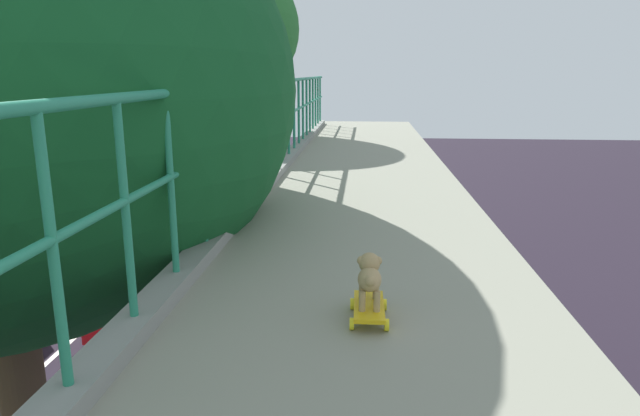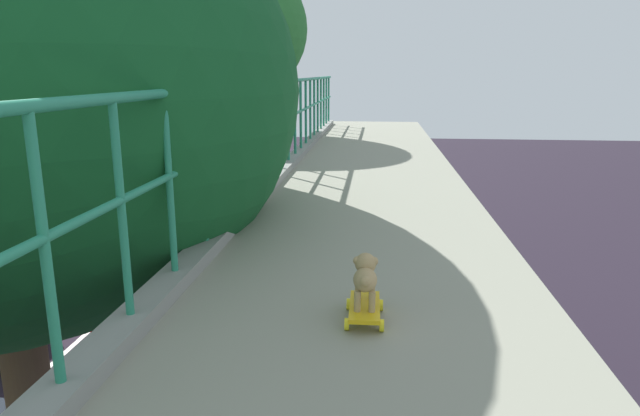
% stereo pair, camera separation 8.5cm
% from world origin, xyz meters
% --- Properties ---
extents(car_red_taxi_seventh, '(1.98, 3.84, 1.67)m').
position_xyz_m(car_red_taxi_seventh, '(-5.08, 13.76, 0.72)').
color(car_red_taxi_seventh, red).
rests_on(car_red_taxi_seventh, ground).
extents(city_bus, '(2.67, 11.57, 3.40)m').
position_xyz_m(city_bus, '(-8.31, 25.29, 1.92)').
color(city_bus, white).
rests_on(city_bus, ground).
extents(roadside_tree_far, '(4.05, 4.05, 9.39)m').
position_xyz_m(roadside_tree_far, '(-2.47, 11.51, 7.57)').
color(roadside_tree_far, brown).
rests_on(roadside_tree_far, ground).
extents(toy_skateboard, '(0.21, 0.41, 0.09)m').
position_xyz_m(toy_skateboard, '(0.99, 2.61, 5.58)').
color(toy_skateboard, gold).
rests_on(toy_skateboard, overpass_deck).
extents(small_dog, '(0.14, 0.33, 0.27)m').
position_xyz_m(small_dog, '(0.99, 2.63, 5.76)').
color(small_dog, '#A38859').
rests_on(small_dog, toy_skateboard).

